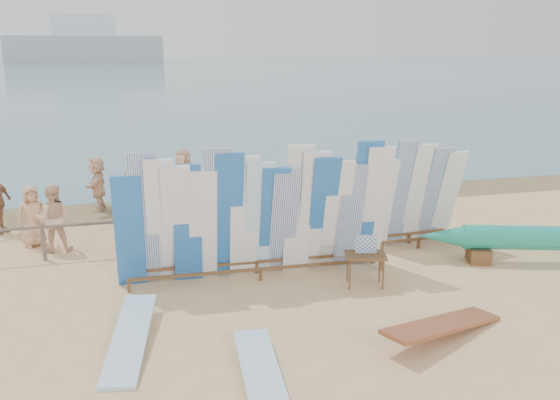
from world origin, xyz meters
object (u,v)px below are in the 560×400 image
object	(u,v)px
beachgoer_3	(163,193)
beachgoer_extra_0	(418,180)
beachgoer_11	(98,184)
beachgoer_2	(53,218)
outrigger_canoe	(556,240)
flat_board_a	(131,346)
beachgoer_4	(169,197)
beach_chair_left	(187,232)
beachgoer_1	(130,200)
beachgoer_6	(296,188)
flat_board_c	(442,336)
beach_chair_right	(264,222)
side_surfboard_rack	(416,198)
stroller	(308,210)
beachgoer_5	(183,178)
flat_board_b	(263,386)
vendor_table	(365,269)
beachgoer_10	(358,182)
beachgoer_8	(369,193)
beachgoer_7	(301,185)
beachgoer_9	(331,188)
beachgoer_0	(32,216)
main_surfboard_rack	(259,218)

from	to	relation	value
beachgoer_3	beachgoer_extra_0	distance (m)	7.76
beachgoer_11	beachgoer_extra_0	bearing A→B (deg)	84.72
beachgoer_2	outrigger_canoe	bearing A→B (deg)	162.79
beachgoer_3	flat_board_a	bearing A→B (deg)	-20.09
beachgoer_4	beach_chair_left	bearing A→B (deg)	-125.56
beachgoer_11	beachgoer_1	bearing A→B (deg)	28.48
beachgoer_6	flat_board_c	bearing A→B (deg)	-94.40
beach_chair_right	beachgoer_6	size ratio (longest dim) A/B	0.59
side_surfboard_rack	beachgoer_6	world-z (taller)	side_surfboard_rack
beach_chair_left	stroller	bearing A→B (deg)	-4.23
flat_board_a	beachgoer_5	world-z (taller)	beachgoer_5
beachgoer_6	beach_chair_left	bearing A→B (deg)	-160.41
flat_board_b	vendor_table	bearing A→B (deg)	51.38
side_surfboard_rack	flat_board_a	distance (m)	7.85
beachgoer_10	flat_board_c	bearing A→B (deg)	-107.48
beachgoer_8	beachgoer_7	size ratio (longest dim) A/B	0.89
flat_board_b	beachgoer_5	bearing A→B (deg)	94.31
beachgoer_1	beachgoer_9	size ratio (longest dim) A/B	1.06
beachgoer_1	beachgoer_10	distance (m)	6.82
flat_board_c	flat_board_b	distance (m)	3.40
beachgoer_9	beachgoer_7	xyz separation A→B (m)	(-0.90, 0.00, 0.14)
vendor_table	beachgoer_7	world-z (taller)	beachgoer_7
flat_board_b	beachgoer_5	xyz separation A→B (m)	(-0.07, 10.56, 0.89)
beachgoer_8	beachgoer_4	xyz separation A→B (m)	(-5.53, 0.70, 0.07)
outrigger_canoe	flat_board_b	size ratio (longest dim) A/B	2.26
side_surfboard_rack	flat_board_b	distance (m)	7.39
flat_board_a	beachgoer_7	world-z (taller)	beachgoer_7
beachgoer_3	beachgoer_extra_0	xyz separation A→B (m)	(7.76, -0.24, -0.02)
flat_board_a	stroller	bearing A→B (deg)	59.49
flat_board_a	beachgoer_11	size ratio (longest dim) A/B	1.66
vendor_table	beachgoer_11	size ratio (longest dim) A/B	0.67
stroller	beachgoer_7	bearing A→B (deg)	89.73
beachgoer_8	beachgoer_1	distance (m)	6.63
beachgoer_3	beachgoer_4	bearing A→B (deg)	-2.02
beachgoer_5	beachgoer_11	xyz separation A→B (m)	(-2.55, 0.11, -0.07)
stroller	beachgoer_0	world-z (taller)	beachgoer_0
beachgoer_10	beachgoer_6	world-z (taller)	beachgoer_6
outrigger_canoe	vendor_table	xyz separation A→B (m)	(-4.69, -0.10, -0.20)
beachgoer_5	beachgoer_9	world-z (taller)	beachgoer_5
beach_chair_right	beachgoer_10	size ratio (longest dim) A/B	0.60
beachgoer_10	beachgoer_6	distance (m)	2.11
beachgoer_2	beachgoer_6	bearing A→B (deg)	-165.01
beachgoer_9	beach_chair_right	bearing A→B (deg)	-47.95
beachgoer_10	beachgoer_3	world-z (taller)	beachgoer_3
beachgoer_4	flat_board_b	bearing A→B (deg)	-135.10
beach_chair_right	beachgoer_5	size ratio (longest dim) A/B	0.54
main_surfboard_rack	beachgoer_9	bearing A→B (deg)	56.21
beachgoer_8	beachgoer_1	xyz separation A→B (m)	(-6.57, 0.91, 0.01)
beachgoer_extra_0	beachgoer_8	bearing A→B (deg)	159.91
stroller	beachgoer_2	bearing A→B (deg)	-169.56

